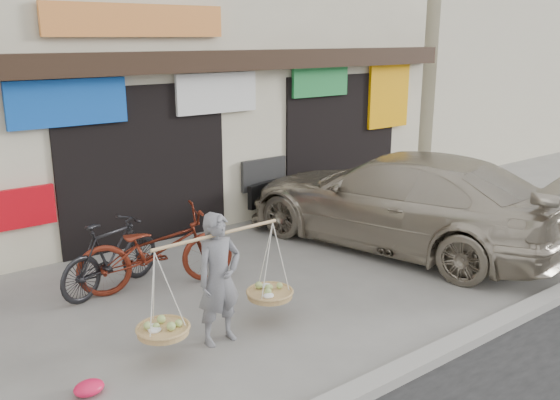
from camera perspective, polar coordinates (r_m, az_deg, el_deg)
ground at (r=7.76m, az=-1.15°, el=-11.01°), size 70.00×70.00×0.00m
kerb at (r=6.43m, az=9.90°, el=-16.72°), size 70.00×0.25×0.12m
shophouse_block at (r=12.71m, az=-19.17°, el=14.61°), size 14.00×6.32×7.00m
neighbor_east at (r=21.64m, az=17.62°, el=14.10°), size 12.00×7.00×6.40m
street_vendor at (r=6.89m, az=-5.87°, el=-8.05°), size 2.04×0.61×1.57m
bike_1 at (r=8.61m, az=-15.96°, el=-5.13°), size 1.78×1.03×1.03m
bike_2 at (r=8.50m, az=-11.81°, el=-4.69°), size 2.31×1.30×1.15m
suv at (r=10.20m, az=11.25°, el=0.04°), size 3.48×5.87×1.60m
red_bag at (r=6.49m, az=-17.91°, el=-16.83°), size 0.31×0.25×0.14m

